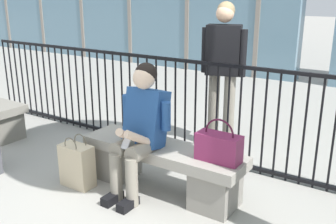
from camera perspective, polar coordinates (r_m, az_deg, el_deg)
ground_plane at (r=3.77m, az=-0.86°, el=-11.33°), size 60.00×60.00×0.00m
stone_bench at (r=3.65m, az=-0.88°, el=-7.58°), size 1.60×0.44×0.45m
seated_person_with_phone at (r=3.50m, az=-4.10°, el=-2.09°), size 0.52×0.66×1.21m
handbag_on_bench at (r=3.25m, az=7.47°, el=-5.09°), size 0.38×0.17×0.37m
shopping_bag at (r=3.86m, az=-13.22°, el=-7.63°), size 0.33×0.18×0.51m
bystander_at_railing at (r=4.50m, az=8.07°, el=6.77°), size 0.55×0.32×1.71m
plaza_railing at (r=4.22m, az=5.58°, el=0.03°), size 7.11×0.04×1.11m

